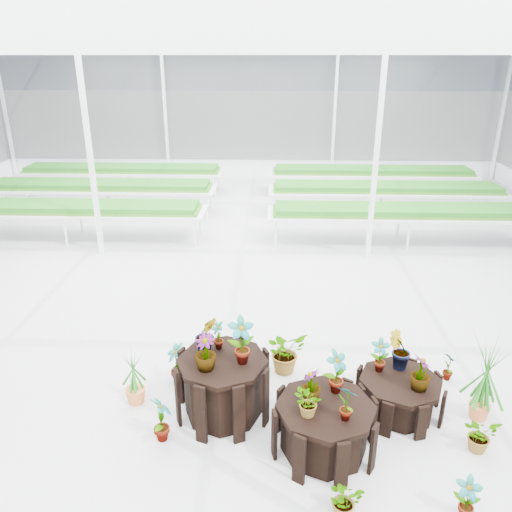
{
  "coord_description": "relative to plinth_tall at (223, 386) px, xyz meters",
  "views": [
    {
      "loc": [
        0.88,
        -6.41,
        4.2
      ],
      "look_at": [
        0.62,
        0.76,
        1.3
      ],
      "focal_mm": 35.0,
      "sensor_mm": 36.0,
      "label": 1
    }
  ],
  "objects": [
    {
      "name": "ground_plane",
      "position": [
        -0.29,
        1.31,
        -0.39
      ],
      "size": [
        24.0,
        24.0,
        0.0
      ],
      "primitive_type": "plane",
      "color": "gray",
      "rests_on": "ground"
    },
    {
      "name": "greenhouse_shell",
      "position": [
        -0.29,
        1.31,
        1.86
      ],
      "size": [
        18.0,
        24.0,
        4.5
      ],
      "primitive_type": null,
      "color": "white",
      "rests_on": "ground"
    },
    {
      "name": "steel_frame",
      "position": [
        -0.29,
        1.31,
        1.86
      ],
      "size": [
        18.0,
        24.0,
        4.5
      ],
      "primitive_type": null,
      "color": "silver",
      "rests_on": "ground"
    },
    {
      "name": "nursery_benches",
      "position": [
        -0.29,
        8.51,
        0.03
      ],
      "size": [
        16.0,
        7.0,
        0.84
      ],
      "primitive_type": null,
      "color": "silver",
      "rests_on": "ground"
    },
    {
      "name": "plinth_tall",
      "position": [
        0.0,
        0.0,
        0.0
      ],
      "size": [
        1.51,
        1.51,
        0.78
      ],
      "primitive_type": "cylinder",
      "rotation": [
        0.0,
        0.0,
        0.42
      ],
      "color": "black",
      "rests_on": "ground"
    },
    {
      "name": "plinth_mid",
      "position": [
        1.2,
        -0.6,
        -0.09
      ],
      "size": [
        1.39,
        1.39,
        0.61
      ],
      "primitive_type": "cylinder",
      "rotation": [
        0.0,
        0.0,
        0.23
      ],
      "color": "black",
      "rests_on": "ground"
    },
    {
      "name": "plinth_low",
      "position": [
        2.2,
        0.1,
        -0.15
      ],
      "size": [
        1.31,
        1.31,
        0.47
      ],
      "primitive_type": "cylinder",
      "rotation": [
        0.0,
        0.0,
        0.29
      ],
      "color": "black",
      "rests_on": "ground"
    },
    {
      "name": "nursery_plants",
      "position": [
        0.99,
        0.15,
        0.12
      ],
      "size": [
        4.73,
        2.96,
        1.39
      ],
      "color": "#1D5F16",
      "rests_on": "ground"
    }
  ]
}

